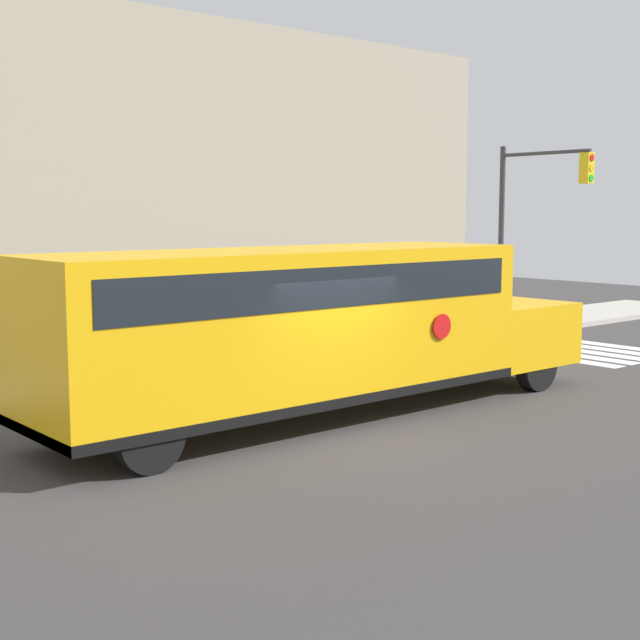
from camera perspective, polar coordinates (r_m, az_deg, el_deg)
The scene contains 7 objects.
ground_plane at distance 14.37m, azimuth 0.90°, elevation -7.37°, with size 60.00×60.00×0.00m, color #3A3838.
sidewalk_strip at distance 19.60m, azimuth -11.73°, elevation -3.40°, with size 44.00×3.00×0.15m.
building_backdrop at distance 25.22m, azimuth -19.16°, elevation 8.72°, with size 32.00×4.00×8.98m.
crosswalk_stripes at distance 23.56m, azimuth 17.14°, elevation -2.01°, with size 3.30×3.20×0.01m.
school_bus at distance 15.21m, azimuth -0.64°, elevation -0.12°, with size 11.20×2.57×2.93m.
stop_sign at distance 24.83m, azimuth 9.87°, elevation 2.45°, with size 0.60×0.10×2.55m.
traffic_light at distance 25.48m, azimuth 13.22°, elevation 6.76°, with size 0.28×2.97×5.37m.
Camera 1 is at (-9.17, -10.47, 3.56)m, focal length 50.00 mm.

